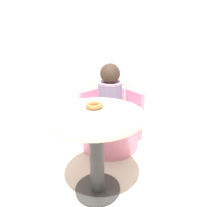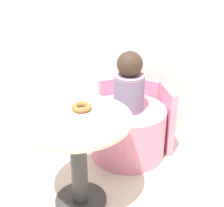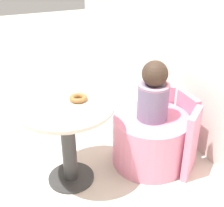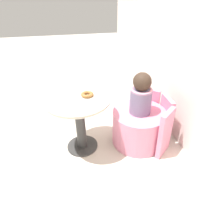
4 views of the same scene
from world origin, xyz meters
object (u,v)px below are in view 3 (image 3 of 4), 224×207
(tub_chair, at_px, (150,140))
(donut, at_px, (78,98))
(child_figure, at_px, (154,92))
(round_table, at_px, (67,128))

(tub_chair, relative_size, donut, 4.82)
(child_figure, height_order, donut, child_figure)
(round_table, height_order, tub_chair, round_table)
(tub_chair, xyz_separation_m, child_figure, (0.00, 0.00, 0.42))
(round_table, bearing_deg, donut, 104.57)
(child_figure, relative_size, donut, 3.71)
(tub_chair, xyz_separation_m, donut, (-0.06, -0.56, 0.46))
(child_figure, distance_m, donut, 0.57)
(child_figure, xyz_separation_m, donut, (-0.06, -0.56, 0.03))
(tub_chair, bearing_deg, child_figure, 0.00)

